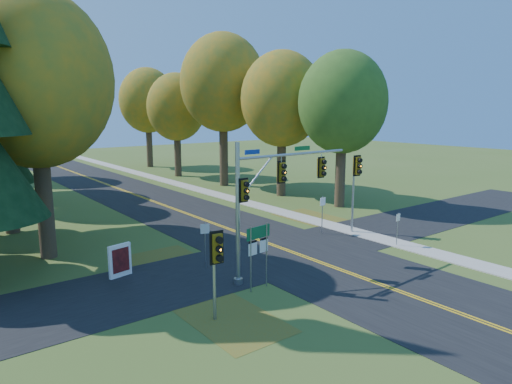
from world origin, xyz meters
TOP-DOWN VIEW (x-y plane):
  - ground at (0.00, 0.00)m, footprint 160.00×160.00m
  - road_main at (0.00, 0.00)m, footprint 8.00×160.00m
  - road_cross at (0.00, 2.00)m, footprint 60.00×6.00m
  - centerline_left at (-0.10, 0.00)m, footprint 0.10×160.00m
  - centerline_right at (0.10, 0.00)m, footprint 0.10×160.00m
  - sidewalk_east at (6.20, 0.00)m, footprint 1.60×160.00m
  - leaf_patch_w_near at (-6.50, 4.00)m, footprint 4.00×6.00m
  - leaf_patch_e at (6.80, 6.00)m, footprint 3.50×8.00m
  - leaf_patch_w_far at (-7.50, -3.00)m, footprint 3.00×5.00m
  - tree_w_a at (-11.13, 9.38)m, footprint 8.00×8.00m
  - tree_e_a at (11.57, 8.77)m, footprint 7.20×7.20m
  - tree_e_b at (10.97, 15.58)m, footprint 7.60×7.60m
  - tree_w_c at (-9.54, 24.47)m, footprint 6.80×6.80m
  - tree_e_c at (9.88, 23.69)m, footprint 8.80×8.80m
  - tree_e_d at (9.26, 32.87)m, footprint 7.00×7.00m
  - tree_e_e at (10.47, 43.58)m, footprint 7.80×7.80m
  - traffic_mast at (-3.40, -0.24)m, footprint 7.28×0.78m
  - east_signal_pole at (6.02, 2.40)m, footprint 0.60×0.69m
  - ped_signal_pole at (-8.02, -2.89)m, footprint 0.57×0.65m
  - route_sign_cluster at (-4.80, -1.29)m, footprint 1.39×0.23m
  - info_kiosk at (-9.19, 3.98)m, footprint 1.19×0.40m
  - reg_sign_e_north at (4.20, 3.55)m, footprint 0.48×0.08m
  - reg_sign_e_south at (5.77, -1.08)m, footprint 0.39×0.07m
  - reg_sign_w at (-5.28, 2.51)m, footprint 0.44×0.19m

SIDE VIEW (x-z plane):
  - ground at x=0.00m, z-range 0.00..0.00m
  - leaf_patch_w_near at x=-6.50m, z-range 0.00..0.01m
  - leaf_patch_e at x=6.80m, z-range 0.00..0.01m
  - leaf_patch_w_far at x=-7.50m, z-range 0.00..0.01m
  - road_cross at x=0.00m, z-range 0.00..0.02m
  - road_main at x=0.00m, z-range 0.00..0.02m
  - centerline_left at x=-0.10m, z-range 0.02..0.03m
  - centerline_right at x=0.10m, z-range 0.02..0.03m
  - sidewalk_east at x=6.20m, z-range 0.00..0.06m
  - info_kiosk at x=-9.19m, z-range 0.00..1.63m
  - reg_sign_e_south at x=5.77m, z-range 0.37..2.39m
  - reg_sign_w at x=-5.28m, z-range 0.45..2.86m
  - reg_sign_e_north at x=4.20m, z-range 0.46..2.95m
  - route_sign_cluster at x=-4.80m, z-range 0.61..3.61m
  - ped_signal_pole at x=-8.02m, z-range 0.88..4.47m
  - east_signal_pole at x=6.02m, z-range 1.33..6.47m
  - traffic_mast at x=-3.40m, z-range 0.94..7.55m
  - tree_w_c at x=-9.54m, z-range 1.99..13.90m
  - tree_e_d at x=9.26m, z-range 2.08..14.40m
  - tree_e_a at x=11.57m, z-range 2.16..14.90m
  - tree_e_b at x=10.97m, z-range 2.23..15.56m
  - tree_e_e at x=10.47m, z-range 2.32..16.06m
  - tree_w_a at x=-11.13m, z-range 2.41..16.56m
  - tree_e_c at x=9.88m, z-range 2.77..18.56m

